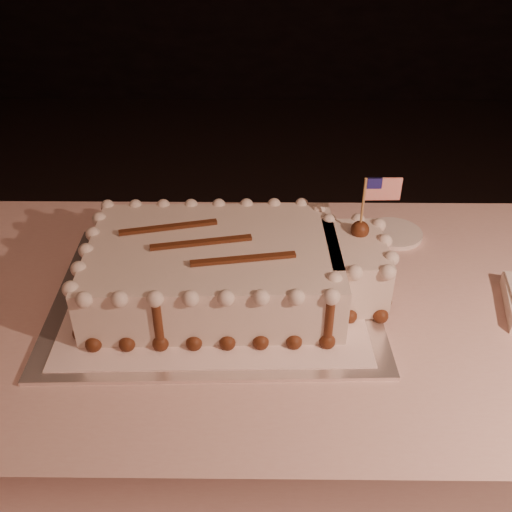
{
  "coord_description": "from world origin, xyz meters",
  "views": [
    {
      "loc": [
        -0.06,
        -0.28,
        1.45
      ],
      "look_at": [
        -0.06,
        0.61,
        0.85
      ],
      "focal_mm": 40.0,
      "sensor_mm": 36.0,
      "label": 1
    }
  ],
  "objects_px": {
    "cake_board": "(216,294)",
    "side_plate": "(393,233)",
    "banquet_table": "(283,425)",
    "sheet_cake": "(232,268)"
  },
  "relations": [
    {
      "from": "cake_board",
      "to": "side_plate",
      "type": "bearing_deg",
      "value": 28.56
    },
    {
      "from": "banquet_table",
      "to": "sheet_cake",
      "type": "height_order",
      "value": "sheet_cake"
    },
    {
      "from": "cake_board",
      "to": "side_plate",
      "type": "xyz_separation_m",
      "value": [
        0.4,
        0.23,
        0.0
      ]
    },
    {
      "from": "cake_board",
      "to": "side_plate",
      "type": "distance_m",
      "value": 0.46
    },
    {
      "from": "sheet_cake",
      "to": "banquet_table",
      "type": "bearing_deg",
      "value": -7.32
    },
    {
      "from": "cake_board",
      "to": "sheet_cake",
      "type": "height_order",
      "value": "sheet_cake"
    },
    {
      "from": "cake_board",
      "to": "sheet_cake",
      "type": "bearing_deg",
      "value": 0.17
    },
    {
      "from": "sheet_cake",
      "to": "side_plate",
      "type": "distance_m",
      "value": 0.43
    },
    {
      "from": "banquet_table",
      "to": "cake_board",
      "type": "relative_size",
      "value": 3.81
    },
    {
      "from": "side_plate",
      "to": "sheet_cake",
      "type": "bearing_deg",
      "value": -147.7
    }
  ]
}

